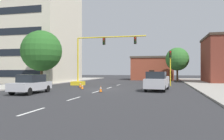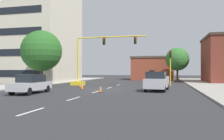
{
  "view_description": "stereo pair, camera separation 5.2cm",
  "coord_description": "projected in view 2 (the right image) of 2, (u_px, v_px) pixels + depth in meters",
  "views": [
    {
      "loc": [
        6.62,
        -24.31,
        2.09
      ],
      "look_at": [
        -0.83,
        7.42,
        2.18
      ],
      "focal_mm": 36.3,
      "sensor_mm": 36.0,
      "label": 1
    },
    {
      "loc": [
        6.67,
        -24.3,
        2.09
      ],
      "look_at": [
        -0.83,
        7.42,
        2.18
      ],
      "focal_mm": 36.3,
      "sensor_mm": 36.0,
      "label": 2
    }
  ],
  "objects": [
    {
      "name": "lane_stripe_seg_3",
      "position": [
        109.0,
        88.0,
        27.61
      ],
      "size": [
        0.16,
        2.4,
        0.01
      ],
      "primitive_type": "cube",
      "color": "silver",
      "rests_on": "ground_plane"
    },
    {
      "name": "lane_stripe_seg_2",
      "position": [
        96.0,
        92.0,
        22.26
      ],
      "size": [
        0.16,
        2.4,
        0.01
      ],
      "primitive_type": "cube",
      "color": "silver",
      "rests_on": "ground_plane"
    },
    {
      "name": "lane_stripe_seg_0",
      "position": [
        31.0,
        111.0,
        11.56
      ],
      "size": [
        0.16,
        2.4,
        0.01
      ],
      "primitive_type": "cube",
      "color": "silver",
      "rests_on": "ground_plane"
    },
    {
      "name": "ground_plane",
      "position": [
        104.0,
        89.0,
        25.18
      ],
      "size": [
        160.0,
        160.0,
        0.0
      ],
      "primitive_type": "plane",
      "color": "#2D2D30"
    },
    {
      "name": "sidewalk_left",
      "position": [
        39.0,
        83.0,
        35.92
      ],
      "size": [
        6.0,
        56.0,
        0.14
      ],
      "primitive_type": "cube",
      "color": "#B2ADA3",
      "rests_on": "ground_plane"
    },
    {
      "name": "sidewalk_right",
      "position": [
        213.0,
        86.0,
        30.01
      ],
      "size": [
        6.0,
        56.0,
        0.14
      ],
      "primitive_type": "cube",
      "color": "#9E998E",
      "rests_on": "ground_plane"
    },
    {
      "name": "tree_left_near",
      "position": [
        42.0,
        51.0,
        30.89
      ],
      "size": [
        5.55,
        5.55,
        7.57
      ],
      "color": "#4C3823",
      "rests_on": "ground_plane"
    },
    {
      "name": "traffic_signal_gantry",
      "position": [
        87.0,
        69.0,
        32.05
      ],
      "size": [
        10.6,
        1.2,
        6.83
      ],
      "color": "yellow",
      "rests_on": "ground_plane"
    },
    {
      "name": "tree_right_far",
      "position": [
        177.0,
        59.0,
        43.52
      ],
      "size": [
        4.46,
        4.46,
        6.55
      ],
      "color": "#4C3823",
      "rests_on": "ground_plane"
    },
    {
      "name": "traffic_cone_roadside_c",
      "position": [
        80.0,
        85.0,
        27.72
      ],
      "size": [
        0.36,
        0.36,
        0.71
      ],
      "color": "black",
      "rests_on": "ground_plane"
    },
    {
      "name": "lane_stripe_seg_4",
      "position": [
        118.0,
        85.0,
        32.97
      ],
      "size": [
        0.16,
        2.4,
        0.01
      ],
      "primitive_type": "cube",
      "color": "silver",
      "rests_on": "ground_plane"
    },
    {
      "name": "pickup_truck_silver",
      "position": [
        157.0,
        81.0,
        23.65
      ],
      "size": [
        2.51,
        5.57,
        1.99
      ],
      "color": "#BCBCC1",
      "rests_on": "ground_plane"
    },
    {
      "name": "building_brick_center",
      "position": [
        153.0,
        68.0,
        51.88
      ],
      "size": [
        9.41,
        8.2,
        5.23
      ],
      "color": "brown",
      "rests_on": "ground_plane"
    },
    {
      "name": "traffic_light_pole_right",
      "position": [
        170.0,
        60.0,
        30.63
      ],
      "size": [
        0.32,
        0.47,
        4.8
      ],
      "color": "yellow",
      "rests_on": "ground_plane"
    },
    {
      "name": "building_tall_left",
      "position": [
        30.0,
        19.0,
        42.28
      ],
      "size": [
        15.84,
        13.85,
        23.37
      ],
      "color": "beige",
      "rests_on": "ground_plane"
    },
    {
      "name": "lane_stripe_seg_1",
      "position": [
        74.0,
        99.0,
        16.91
      ],
      "size": [
        0.16,
        2.4,
        0.01
      ],
      "primitive_type": "cube",
      "color": "silver",
      "rests_on": "ground_plane"
    },
    {
      "name": "traffic_cone_roadside_b",
      "position": [
        82.0,
        87.0,
        25.43
      ],
      "size": [
        0.36,
        0.36,
        0.59
      ],
      "color": "black",
      "rests_on": "ground_plane"
    },
    {
      "name": "sedan_silver_near_left",
      "position": [
        31.0,
        84.0,
        20.68
      ],
      "size": [
        1.87,
        4.5,
        1.74
      ],
      "color": "#B7B7BC",
      "rests_on": "ground_plane"
    },
    {
      "name": "traffic_cone_roadside_a",
      "position": [
        100.0,
        89.0,
        21.95
      ],
      "size": [
        0.36,
        0.36,
        0.61
      ],
      "color": "black",
      "rests_on": "ground_plane"
    }
  ]
}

